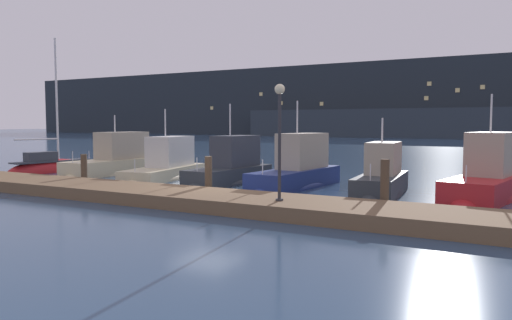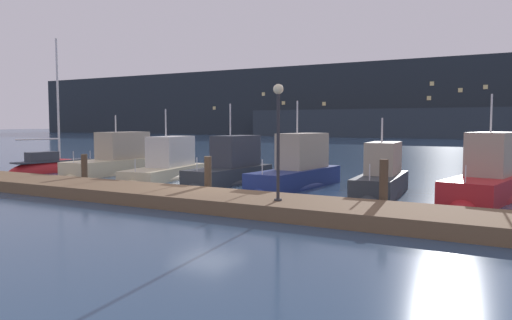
# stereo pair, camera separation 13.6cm
# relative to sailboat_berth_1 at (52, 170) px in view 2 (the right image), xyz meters

# --- Properties ---
(ground_plane) EXTENTS (400.00, 400.00, 0.00)m
(ground_plane) POSITION_rel_sailboat_berth_1_xyz_m (13.63, -3.74, -0.12)
(ground_plane) COLOR navy
(dock) EXTENTS (34.39, 2.80, 0.45)m
(dock) POSITION_rel_sailboat_berth_1_xyz_m (13.63, -5.33, 0.11)
(dock) COLOR brown
(dock) RESTS_ON ground
(mooring_pile_1) EXTENTS (0.28, 0.28, 1.46)m
(mooring_pile_1) POSITION_rel_sailboat_berth_1_xyz_m (6.85, -3.68, 0.61)
(mooring_pile_1) COLOR #4C3D2D
(mooring_pile_1) RESTS_ON ground
(mooring_pile_2) EXTENTS (0.28, 0.28, 1.58)m
(mooring_pile_2) POSITION_rel_sailboat_berth_1_xyz_m (13.63, -3.68, 0.67)
(mooring_pile_2) COLOR #4C3D2D
(mooring_pile_2) RESTS_ON ground
(mooring_pile_3) EXTENTS (0.28, 0.28, 1.71)m
(mooring_pile_3) POSITION_rel_sailboat_berth_1_xyz_m (20.41, -3.68, 0.74)
(mooring_pile_3) COLOR #4C3D2D
(mooring_pile_3) RESTS_ON ground
(sailboat_berth_1) EXTENTS (2.05, 5.51, 8.54)m
(sailboat_berth_1) POSITION_rel_sailboat_berth_1_xyz_m (0.00, 0.00, 0.00)
(sailboat_berth_1) COLOR red
(sailboat_berth_1) RESTS_ON ground
(motorboat_berth_2) EXTENTS (2.16, 6.86, 3.82)m
(motorboat_berth_2) POSITION_rel_sailboat_berth_1_xyz_m (3.79, 1.34, 0.34)
(motorboat_berth_2) COLOR beige
(motorboat_berth_2) RESTS_ON ground
(motorboat_berth_3) EXTENTS (3.21, 6.89, 4.18)m
(motorboat_berth_3) POSITION_rel_sailboat_berth_1_xyz_m (7.95, 0.70, 0.25)
(motorboat_berth_3) COLOR beige
(motorboat_berth_3) RESTS_ON ground
(motorboat_berth_4) EXTENTS (2.17, 5.80, 4.36)m
(motorboat_berth_4) POSITION_rel_sailboat_berth_1_xyz_m (11.89, 0.67, 0.29)
(motorboat_berth_4) COLOR #2D3338
(motorboat_berth_4) RESTS_ON ground
(motorboat_berth_5) EXTENTS (2.30, 6.59, 4.43)m
(motorboat_berth_5) POSITION_rel_sailboat_berth_1_xyz_m (15.31, 0.82, 0.33)
(motorboat_berth_5) COLOR navy
(motorboat_berth_5) RESTS_ON ground
(motorboat_berth_6) EXTENTS (2.11, 5.29, 3.75)m
(motorboat_berth_6) POSITION_rel_sailboat_berth_1_xyz_m (19.24, 0.30, 0.22)
(motorboat_berth_6) COLOR #2D3338
(motorboat_berth_6) RESTS_ON ground
(motorboat_berth_7) EXTENTS (3.18, 6.85, 4.62)m
(motorboat_berth_7) POSITION_rel_sailboat_berth_1_xyz_m (23.05, 1.48, 0.33)
(motorboat_berth_7) COLOR red
(motorboat_berth_7) RESTS_ON ground
(channel_buoy) EXTENTS (1.43, 1.43, 1.72)m
(channel_buoy) POSITION_rel_sailboat_berth_1_xyz_m (5.71, 11.51, 0.50)
(channel_buoy) COLOR red
(channel_buoy) RESTS_ON ground
(dock_lamppost) EXTENTS (0.32, 0.32, 3.60)m
(dock_lamppost) POSITION_rel_sailboat_berth_1_xyz_m (17.66, -5.65, 2.77)
(dock_lamppost) COLOR #2D2D33
(dock_lamppost) RESTS_ON dock
(hillside_backdrop) EXTENTS (240.00, 23.00, 15.63)m
(hillside_backdrop) POSITION_rel_sailboat_berth_1_xyz_m (16.99, 89.67, 7.10)
(hillside_backdrop) COLOR #232B33
(hillside_backdrop) RESTS_ON ground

